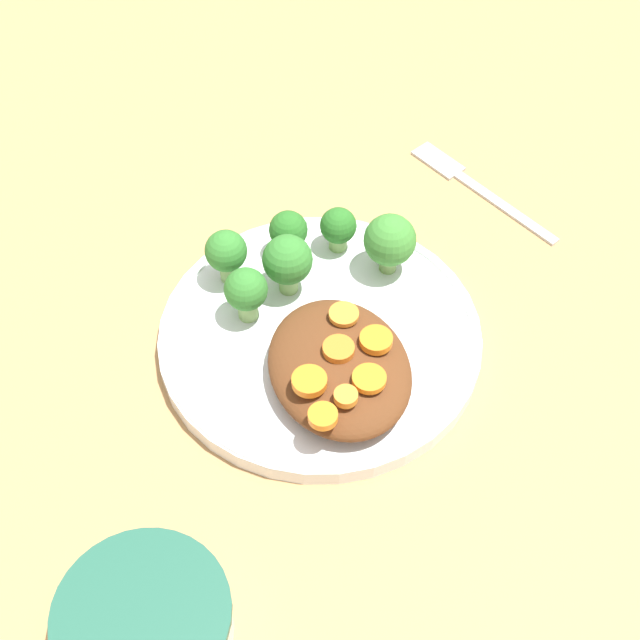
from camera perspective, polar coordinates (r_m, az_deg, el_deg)
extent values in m
plane|color=tan|center=(0.76, 0.00, -1.46)|extent=(4.00, 4.00, 0.00)
cylinder|color=white|center=(0.75, 0.00, -1.10)|extent=(0.27, 0.27, 0.02)
torus|color=white|center=(0.74, 0.00, -0.72)|extent=(0.27, 0.27, 0.01)
cylinder|color=white|center=(0.63, -11.12, -18.51)|extent=(0.11, 0.11, 0.04)
cylinder|color=#235B47|center=(0.61, -11.38, -17.95)|extent=(0.12, 0.12, 0.01)
cylinder|color=white|center=(0.62, -11.27, -18.18)|extent=(0.09, 0.09, 0.01)
ellipsoid|color=#5B3319|center=(0.70, 1.20, -3.04)|extent=(0.14, 0.11, 0.03)
cylinder|color=#7FA85B|center=(0.78, -5.90, 3.29)|extent=(0.01, 0.01, 0.02)
sphere|color=#337A2D|center=(0.76, -6.04, 4.42)|extent=(0.04, 0.04, 0.04)
cylinder|color=#7FA85B|center=(0.76, -2.04, 2.63)|extent=(0.02, 0.02, 0.03)
sphere|color=#337A2D|center=(0.75, -2.10, 3.88)|extent=(0.04, 0.04, 0.04)
cylinder|color=#759E51|center=(0.78, 4.39, 3.89)|extent=(0.02, 0.02, 0.02)
sphere|color=#3D8433|center=(0.76, 4.50, 5.13)|extent=(0.05, 0.05, 0.05)
cylinder|color=#7FA85B|center=(0.80, 1.16, 5.15)|extent=(0.02, 0.02, 0.02)
sphere|color=#286B23|center=(0.79, 1.18, 6.06)|extent=(0.03, 0.03, 0.03)
cylinder|color=#7FA85B|center=(0.75, -4.66, 0.87)|extent=(0.02, 0.02, 0.02)
sphere|color=#337A2D|center=(0.73, -4.77, 1.97)|extent=(0.04, 0.04, 0.04)
cylinder|color=#7FA85B|center=(0.79, -1.72, 4.85)|extent=(0.02, 0.02, 0.02)
sphere|color=#286B23|center=(0.78, -1.75, 5.85)|extent=(0.03, 0.03, 0.03)
cylinder|color=orange|center=(0.69, 0.80, -1.97)|extent=(0.02, 0.02, 0.01)
cylinder|color=orange|center=(0.65, 0.18, -6.17)|extent=(0.02, 0.02, 0.01)
cylinder|color=orange|center=(0.71, 1.53, 0.37)|extent=(0.02, 0.02, 0.00)
cylinder|color=orange|center=(0.67, -0.69, -3.93)|extent=(0.03, 0.03, 0.01)
cylinder|color=orange|center=(0.67, 3.17, -3.77)|extent=(0.03, 0.03, 0.01)
cylinder|color=orange|center=(0.66, 1.67, -4.91)|extent=(0.02, 0.02, 0.01)
cylinder|color=orange|center=(0.69, 3.61, -1.28)|extent=(0.03, 0.03, 0.01)
cube|color=#BBBBBB|center=(0.88, 11.77, 7.14)|extent=(0.12, 0.06, 0.01)
cube|color=#BBBBBB|center=(0.92, 7.57, 10.13)|extent=(0.06, 0.04, 0.01)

